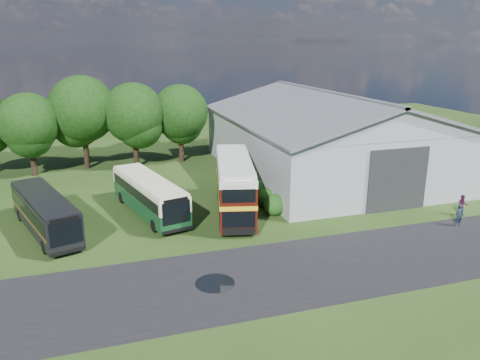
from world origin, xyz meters
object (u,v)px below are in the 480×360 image
object	(u,v)px
visitor_a	(459,215)
visitor_b	(462,206)
bus_dark_single	(45,213)
bus_maroon_double	(234,186)
bus_green_single	(149,195)
storage_shed	(325,131)

from	to	relation	value
visitor_a	visitor_b	size ratio (longest dim) A/B	1.02
bus_dark_single	visitor_a	xyz separation A→B (m)	(28.13, -7.83, -0.63)
bus_maroon_double	visitor_a	distance (m)	16.43
bus_green_single	bus_dark_single	bearing A→B (deg)	178.14
bus_dark_single	bus_green_single	bearing A→B (deg)	-6.29
bus_green_single	visitor_b	bearing A→B (deg)	-32.61
visitor_a	visitor_b	xyz separation A→B (m)	(1.79, 1.67, -0.01)
bus_dark_single	visitor_a	bearing A→B (deg)	-33.79
bus_green_single	bus_maroon_double	bearing A→B (deg)	-30.18
bus_dark_single	visitor_b	bearing A→B (deg)	-29.86
storage_shed	bus_maroon_double	size ratio (longest dim) A/B	2.37
bus_maroon_double	visitor_a	size ratio (longest dim) A/B	6.32
bus_green_single	bus_dark_single	xyz separation A→B (m)	(-7.31, -1.55, -0.05)
storage_shed	visitor_b	size ratio (longest dim) A/B	15.25
bus_green_single	visitor_b	distance (m)	23.90
visitor_b	bus_dark_single	bearing A→B (deg)	-160.18
visitor_b	bus_green_single	bearing A→B (deg)	-167.37
bus_maroon_double	bus_dark_single	world-z (taller)	bus_maroon_double
bus_maroon_double	visitor_b	bearing A→B (deg)	-5.85
bus_maroon_double	bus_dark_single	bearing A→B (deg)	-167.39
storage_shed	bus_dark_single	xyz separation A→B (m)	(-25.81, -8.46, -2.71)
storage_shed	visitor_a	bearing A→B (deg)	-81.87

